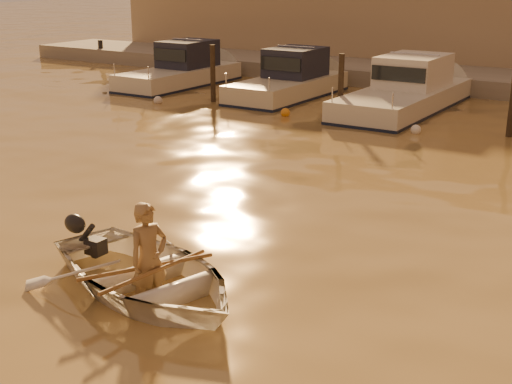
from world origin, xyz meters
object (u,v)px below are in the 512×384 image
Objects in this scene: moored_boat_0 at (179,70)px; moored_boat_1 at (288,80)px; dinghy at (146,275)px; person at (149,259)px; moored_boat_2 at (405,91)px.

moored_boat_1 is at bearing 0.00° from moored_boat_0.
dinghy is at bearing -67.02° from moored_boat_1.
person reaches higher than dinghy.
person is 19.41m from moored_boat_0.
moored_boat_0 is at bearing 53.06° from dinghy.
moored_boat_0 and moored_boat_1 have the same top height.
person is 0.21× the size of moored_boat_2.
moored_boat_0 is 5.06m from moored_boat_1.
moored_boat_0 and moored_boat_2 have the same top height.
moored_boat_1 is 0.80× the size of moored_boat_2.
dinghy is 0.59× the size of moored_boat_1.
moored_boat_1 is (5.06, 0.00, 0.00)m from moored_boat_0.
dinghy is 19.33m from moored_boat_0.
dinghy is 2.22× the size of person.
person is at bearing -90.00° from dinghy.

